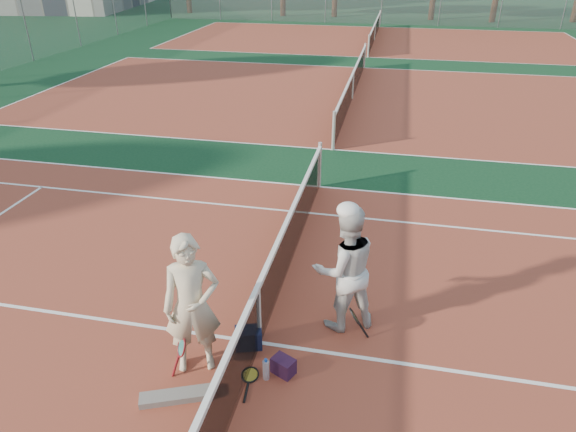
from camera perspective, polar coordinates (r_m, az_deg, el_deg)
The scene contains 17 objects.
ground at distance 7.61m, azimuth -3.15°, elevation -13.90°, with size 130.00×130.00×0.00m, color #0D311A.
court_main at distance 7.60m, azimuth -3.15°, elevation -13.88°, with size 23.77×10.97×0.01m, color brown.
court_far_a at distance 19.68m, azimuth 7.14°, elevation 12.83°, with size 23.77×10.97×0.01m, color brown.
court_far_b at distance 32.88m, azimuth 9.57°, elevation 18.74°, with size 23.77×10.97×0.01m, color brown.
net_main at distance 7.27m, azimuth -3.25°, elevation -10.90°, with size 0.10×10.98×1.02m, color black, non-canonical shape.
net_far_a at distance 19.55m, azimuth 7.23°, elevation 14.26°, with size 0.10×10.98×1.02m, color black, non-canonical shape.
net_far_b at distance 32.80m, azimuth 9.64°, elevation 19.61°, with size 0.10×10.98×1.02m, color black, non-canonical shape.
fence_back at distance 39.64m, azimuth 10.41°, elevation 22.39°, with size 32.00×0.06×3.00m, color slate, non-canonical shape.
player_a at distance 6.74m, azimuth -10.64°, elevation -9.74°, with size 0.73×0.48×2.00m, color beige.
player_b at distance 7.39m, azimuth 6.33°, elevation -5.84°, with size 0.95×0.74×1.96m, color silver.
racket_red at distance 7.11m, azimuth -11.64°, elevation -15.02°, with size 0.23×0.27×0.57m, color maroon, non-canonical shape.
racket_black_held at distance 7.54m, azimuth 7.32°, elevation -11.88°, with size 0.32×0.27×0.54m, color black, non-canonical shape.
racket_spare at distance 7.14m, azimuth -4.24°, elevation -17.18°, with size 0.60×0.27×0.03m, color black, non-canonical shape.
sports_bag_navy at distance 7.47m, azimuth -4.41°, elevation -13.35°, with size 0.38×0.26×0.30m, color black.
sports_bag_purple at distance 7.09m, azimuth -0.52°, elevation -16.33°, with size 0.30×0.20×0.24m, color #29102B.
net_cover_canvas at distance 6.97m, azimuth -12.36°, elevation -18.98°, with size 0.89×0.21×0.09m, color slate.
water_bottle at distance 7.00m, azimuth -2.46°, elevation -16.72°, with size 0.09×0.09×0.30m, color silver.
Camera 1 is at (1.57, -5.45, 5.07)m, focal length 32.00 mm.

